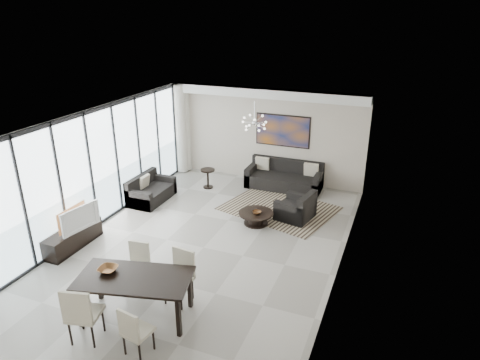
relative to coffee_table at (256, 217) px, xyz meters
The scene contains 20 objects.
room_shell 2.02m from the coffee_table, 99.26° to the right, with size 6.00×9.00×2.90m.
window_wall 4.10m from the coffee_table, 156.56° to the right, with size 0.37×8.95×2.90m.
soffit 3.85m from the coffee_table, 104.56° to the left, with size 5.98×0.40×0.26m, color white.
painting 3.28m from the coffee_table, 94.20° to the left, with size 1.68×0.04×0.98m, color #A45916.
chandelier 2.41m from the coffee_table, 113.54° to the left, with size 0.66×0.66×0.71m.
rug 1.11m from the coffee_table, 74.06° to the left, with size 2.81×2.16×0.01m, color black.
coffee_table is the anchor object (origin of this frame).
bowl_coffee 0.18m from the coffee_table, 53.37° to the right, with size 0.22×0.22×0.07m, color brown.
sofa_main 2.52m from the coffee_table, 89.87° to the left, with size 2.24×0.92×0.81m.
loveseat 3.27m from the coffee_table, behind, with size 0.81×1.44×0.72m.
armchair 1.10m from the coffee_table, 37.08° to the left, with size 0.99×1.02×0.73m.
side_table 2.71m from the coffee_table, 142.13° to the left, with size 0.43×0.43×0.59m.
tv_console 4.34m from the coffee_table, 143.12° to the right, with size 0.42×1.50×0.47m, color black.
television 4.22m from the coffee_table, 142.54° to the right, with size 0.98×0.13×0.56m, color gray.
dining_table 4.17m from the coffee_table, 100.73° to the right, with size 2.12×1.41×0.81m.
dining_chair_sw 5.09m from the coffee_table, 103.55° to the right, with size 0.59×0.59×1.07m.
dining_chair_se 4.88m from the coffee_table, 93.10° to the right, with size 0.46×0.46×0.88m.
dining_chair_nw 3.52m from the coffee_table, 111.08° to the right, with size 0.47×0.47×0.92m.
dining_chair_ne 3.37m from the coffee_table, 94.74° to the right, with size 0.51×0.51×1.01m.
bowl_dining 4.34m from the coffee_table, 107.52° to the right, with size 0.33×0.33×0.08m, color brown.
Camera 1 is at (3.89, -7.55, 5.09)m, focal length 32.00 mm.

